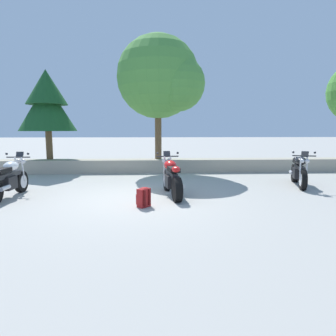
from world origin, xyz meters
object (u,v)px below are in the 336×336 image
(motorcycle_white_near_left, at_px, (9,180))
(motorcycle_red_centre, at_px, (171,178))
(motorcycle_black_far_right, at_px, (299,171))
(rider_backpack, at_px, (144,197))
(pine_tree_far_left, at_px, (47,102))
(leafy_tree_mid_left, at_px, (162,79))

(motorcycle_white_near_left, height_order, motorcycle_red_centre, same)
(motorcycle_black_far_right, bearing_deg, rider_backpack, -154.78)
(motorcycle_red_centre, height_order, motorcycle_black_far_right, same)
(pine_tree_far_left, bearing_deg, rider_backpack, -54.82)
(motorcycle_black_far_right, bearing_deg, motorcycle_red_centre, -164.67)
(motorcycle_black_far_right, distance_m, leafy_tree_mid_left, 6.48)
(motorcycle_white_near_left, xyz_separation_m, motorcycle_black_far_right, (8.56, 1.18, 0.00))
(motorcycle_white_near_left, bearing_deg, rider_backpack, -17.55)
(motorcycle_black_far_right, xyz_separation_m, rider_backpack, (-4.94, -2.32, -0.24))
(motorcycle_white_near_left, height_order, pine_tree_far_left, pine_tree_far_left)
(pine_tree_far_left, height_order, leafy_tree_mid_left, leafy_tree_mid_left)
(rider_backpack, xyz_separation_m, leafy_tree_mid_left, (0.63, 5.75, 3.66))
(motorcycle_red_centre, distance_m, leafy_tree_mid_left, 5.72)
(pine_tree_far_left, relative_size, leafy_tree_mid_left, 0.72)
(motorcycle_black_far_right, xyz_separation_m, leafy_tree_mid_left, (-4.30, 3.43, 3.42))
(motorcycle_black_far_right, bearing_deg, motorcycle_white_near_left, -172.15)
(rider_backpack, relative_size, pine_tree_far_left, 0.13)
(motorcycle_white_near_left, bearing_deg, motorcycle_red_centre, 0.37)
(pine_tree_far_left, bearing_deg, motorcycle_red_centre, -44.00)
(leafy_tree_mid_left, bearing_deg, rider_backpack, -96.30)
(motorcycle_red_centre, xyz_separation_m, pine_tree_far_left, (-4.89, 4.72, 2.46))
(motorcycle_black_far_right, height_order, rider_backpack, motorcycle_black_far_right)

